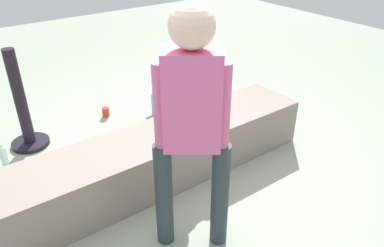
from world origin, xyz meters
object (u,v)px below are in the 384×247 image
(adult_standing, at_px, (192,116))
(cake_plate, at_px, (170,128))
(handbag_black_leather, at_px, (163,123))
(gift_bag, at_px, (163,103))
(water_bottle_near_gift, at_px, (4,158))
(party_cup_red, at_px, (106,112))
(child_seated, at_px, (193,101))

(adult_standing, height_order, cake_plate, adult_standing)
(cake_plate, distance_m, handbag_black_leather, 0.82)
(gift_bag, height_order, water_bottle_near_gift, gift_bag)
(party_cup_red, height_order, handbag_black_leather, handbag_black_leather)
(child_seated, bearing_deg, party_cup_red, 99.98)
(child_seated, bearing_deg, water_bottle_near_gift, 144.83)
(cake_plate, xyz_separation_m, gift_bag, (0.55, 1.02, -0.33))
(gift_bag, relative_size, water_bottle_near_gift, 1.30)
(adult_standing, distance_m, gift_bag, 2.15)
(water_bottle_near_gift, distance_m, handbag_black_leather, 1.54)
(water_bottle_near_gift, distance_m, party_cup_red, 1.21)
(party_cup_red, bearing_deg, child_seated, -80.02)
(adult_standing, distance_m, water_bottle_near_gift, 2.10)
(adult_standing, distance_m, party_cup_red, 2.29)
(party_cup_red, bearing_deg, water_bottle_near_gift, -162.37)
(child_seated, relative_size, handbag_black_leather, 1.51)
(cake_plate, xyz_separation_m, party_cup_red, (-0.02, 1.33, -0.41))
(handbag_black_leather, bearing_deg, child_seated, -99.40)
(child_seated, distance_m, gift_bag, 1.21)
(child_seated, bearing_deg, gift_bag, 72.18)
(child_seated, relative_size, adult_standing, 0.29)
(child_seated, distance_m, adult_standing, 0.96)
(child_seated, height_order, handbag_black_leather, child_seated)
(gift_bag, distance_m, water_bottle_near_gift, 1.73)
(child_seated, height_order, gift_bag, child_seated)
(water_bottle_near_gift, height_order, handbag_black_leather, handbag_black_leather)
(gift_bag, bearing_deg, party_cup_red, 151.56)
(cake_plate, bearing_deg, child_seated, -5.38)
(gift_bag, relative_size, handbag_black_leather, 0.91)
(child_seated, xyz_separation_m, handbag_black_leather, (0.11, 0.68, -0.55))
(adult_standing, bearing_deg, handbag_black_leather, 65.23)
(gift_bag, bearing_deg, water_bottle_near_gift, -178.09)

